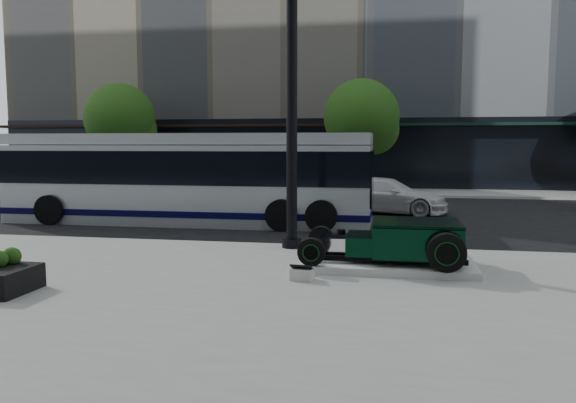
% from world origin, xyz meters
% --- Properties ---
extents(ground, '(120.00, 120.00, 0.00)m').
position_xyz_m(ground, '(0.00, 0.00, 0.00)').
color(ground, black).
rests_on(ground, ground).
extents(sidewalk_near, '(70.00, 17.00, 0.12)m').
position_xyz_m(sidewalk_near, '(0.00, -10.50, 0.06)').
color(sidewalk_near, gray).
rests_on(sidewalk_near, ground).
extents(sidewalk_far, '(70.00, 4.00, 0.12)m').
position_xyz_m(sidewalk_far, '(0.00, 14.00, 0.06)').
color(sidewalk_far, gray).
rests_on(sidewalk_far, ground).
extents(street_trees, '(29.80, 3.80, 5.70)m').
position_xyz_m(street_trees, '(1.15, 13.07, 3.77)').
color(street_trees, black).
rests_on(street_trees, sidewalk_far).
extents(display_plinth, '(3.40, 1.80, 0.15)m').
position_xyz_m(display_plinth, '(2.42, -4.28, 0.20)').
color(display_plinth, silver).
rests_on(display_plinth, sidewalk_near).
extents(hot_rod, '(3.22, 2.00, 0.81)m').
position_xyz_m(hot_rod, '(2.75, -4.28, 0.70)').
color(hot_rod, black).
rests_on(hot_rod, display_plinth).
extents(info_plaque, '(0.44, 0.35, 0.31)m').
position_xyz_m(info_plaque, '(0.87, -5.61, 0.24)').
color(info_plaque, silver).
rests_on(info_plaque, sidewalk_near).
extents(lamppost, '(0.47, 0.47, 8.55)m').
position_xyz_m(lamppost, '(0.13, -2.46, 4.07)').
color(lamppost, black).
rests_on(lamppost, sidewalk_near).
extents(transit_bus, '(12.12, 2.88, 2.92)m').
position_xyz_m(transit_bus, '(-4.11, 1.98, 1.49)').
color(transit_bus, silver).
rests_on(transit_bus, ground).
extents(white_sedan, '(4.85, 2.81, 1.32)m').
position_xyz_m(white_sedan, '(2.31, 5.64, 0.66)').
color(white_sedan, silver).
rests_on(white_sedan, ground).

